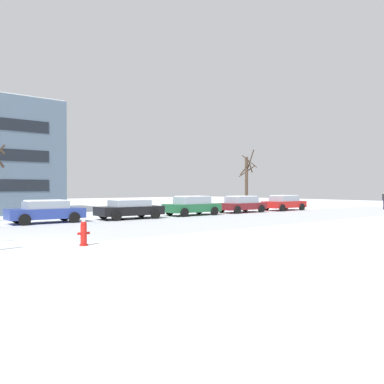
{
  "coord_description": "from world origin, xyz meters",
  "views": [
    {
      "loc": [
        -3.11,
        -14.86,
        2.05
      ],
      "look_at": [
        12.19,
        4.85,
        1.82
      ],
      "focal_mm": 35.82,
      "sensor_mm": 36.0,
      "label": 1
    }
  ],
  "objects": [
    {
      "name": "ground_plane",
      "position": [
        0.0,
        0.0,
        0.0
      ],
      "size": [
        120.0,
        120.0,
        0.0
      ],
      "primitive_type": "plane",
      "color": "white"
    },
    {
      "name": "fire_hydrant",
      "position": [
        2.2,
        -1.68,
        0.47
      ],
      "size": [
        0.44,
        0.3,
        0.93
      ],
      "color": "red",
      "rests_on": "ground"
    },
    {
      "name": "parked_car_blue",
      "position": [
        3.91,
        8.29,
        0.71
      ],
      "size": [
        4.31,
        1.99,
        1.37
      ],
      "color": "#283D93",
      "rests_on": "ground"
    },
    {
      "name": "parked_car_black",
      "position": [
        9.31,
        7.98,
        0.69
      ],
      "size": [
        4.43,
        2.18,
        1.33
      ],
      "color": "black",
      "rests_on": "ground"
    },
    {
      "name": "parked_car_green",
      "position": [
        14.72,
        8.09,
        0.75
      ],
      "size": [
        4.39,
        2.15,
        1.48
      ],
      "color": "#1E6038",
      "rests_on": "ground"
    },
    {
      "name": "parked_car_maroon",
      "position": [
        20.12,
        8.2,
        0.72
      ],
      "size": [
        4.36,
        2.16,
        1.42
      ],
      "color": "maroon",
      "rests_on": "ground"
    },
    {
      "name": "parked_car_red",
      "position": [
        25.52,
        8.02,
        0.73
      ],
      "size": [
        4.35,
        2.12,
        1.42
      ],
      "color": "red",
      "rests_on": "ground"
    },
    {
      "name": "tree_far_right",
      "position": [
        24.41,
        11.75,
        2.87
      ],
      "size": [
        2.17,
        2.18,
        5.87
      ],
      "color": "#423326",
      "rests_on": "ground"
    }
  ]
}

